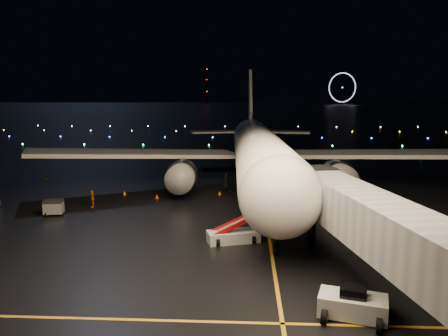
{
  "coord_description": "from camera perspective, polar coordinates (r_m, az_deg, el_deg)",
  "views": [
    {
      "loc": [
        9.95,
        -32.22,
        12.22
      ],
      "look_at": [
        7.67,
        12.0,
        5.0
      ],
      "focal_mm": 35.0,
      "sensor_mm": 36.0,
      "label": 1
    }
  ],
  "objects": [
    {
      "name": "baggage_cart_0",
      "position": [
        49.14,
        -21.37,
        -4.82
      ],
      "size": [
        2.1,
        1.64,
        1.61
      ],
      "primitive_type": "cube",
      "rotation": [
        0.0,
        0.0,
        0.18
      ],
      "color": "gray",
      "rests_on": "ground"
    },
    {
      "name": "safety_cone_1",
      "position": [
        55.19,
        -0.56,
        -3.27
      ],
      "size": [
        0.56,
        0.56,
        0.5
      ],
      "primitive_type": "cone",
      "rotation": [
        0.0,
        0.0,
        0.34
      ],
      "color": "#F86606",
      "rests_on": "ground"
    },
    {
      "name": "radio_mast",
      "position": [
        775.64,
        -2.26,
        10.71
      ],
      "size": [
        1.8,
        1.8,
        64.0
      ],
      "primitive_type": "cylinder",
      "color": "black",
      "rests_on": "ground"
    },
    {
      "name": "pushback_tug",
      "position": [
        26.54,
        16.47,
        -16.41
      ],
      "size": [
        4.11,
        2.91,
        1.77
      ],
      "primitive_type": "cube",
      "rotation": [
        0.0,
        0.0,
        -0.28
      ],
      "color": "silver",
      "rests_on": "ground"
    },
    {
      "name": "safety_cone_3",
      "position": [
        70.73,
        -22.28,
        -1.16
      ],
      "size": [
        0.65,
        0.65,
        0.56
      ],
      "primitive_type": "cone",
      "rotation": [
        0.0,
        0.0,
        -0.43
      ],
      "color": "#F86606",
      "rests_on": "ground"
    },
    {
      "name": "taxiway_lights",
      "position": [
        139.1,
        -1.16,
        4.29
      ],
      "size": [
        164.0,
        92.0,
        0.36
      ],
      "primitive_type": null,
      "color": "black",
      "rests_on": "ground"
    },
    {
      "name": "ferris_wheel",
      "position": [
        769.18,
        15.2,
        9.96
      ],
      "size": [
        49.33,
        16.8,
        52.0
      ],
      "primitive_type": null,
      "rotation": [
        0.0,
        0.0,
        0.26
      ],
      "color": "black",
      "rests_on": "ground"
    },
    {
      "name": "crew_c",
      "position": [
        51.18,
        -16.81,
        -3.85
      ],
      "size": [
        0.89,
        1.22,
        1.93
      ],
      "primitive_type": "imported",
      "rotation": [
        0.0,
        0.0,
        -1.15
      ],
      "color": "#E5590B",
      "rests_on": "ground"
    },
    {
      "name": "belt_loader",
      "position": [
        37.26,
        1.23,
        -7.37
      ],
      "size": [
        6.64,
        3.53,
        3.11
      ],
      "primitive_type": null,
      "rotation": [
        0.0,
        0.0,
        0.29
      ],
      "color": "silver",
      "rests_on": "ground"
    },
    {
      "name": "safety_cone_2",
      "position": [
        56.69,
        -12.87,
        -3.17
      ],
      "size": [
        0.46,
        0.46,
        0.5
      ],
      "primitive_type": "cone",
      "rotation": [
        0.0,
        0.0,
        -0.04
      ],
      "color": "#F86606",
      "rests_on": "ground"
    },
    {
      "name": "safety_cone_0",
      "position": [
        53.89,
        -8.75,
        -3.68
      ],
      "size": [
        0.54,
        0.54,
        0.5
      ],
      "primitive_type": "cone",
      "rotation": [
        0.0,
        0.0,
        -0.27
      ],
      "color": "#F86606",
      "rests_on": "ground"
    },
    {
      "name": "ground",
      "position": [
        332.6,
        1.25,
        7.15
      ],
      "size": [
        2000.0,
        2000.0,
        0.0
      ],
      "primitive_type": "plane",
      "color": "black",
      "rests_on": "ground"
    },
    {
      "name": "airliner",
      "position": [
        59.23,
        4.39,
        5.73
      ],
      "size": [
        62.61,
        59.68,
        17.2
      ],
      "primitive_type": null,
      "rotation": [
        0.0,
        0.0,
        0.03
      ],
      "color": "white",
      "rests_on": "ground"
    },
    {
      "name": "lane_centre",
      "position": [
        48.82,
        5.29,
        -5.26
      ],
      "size": [
        0.25,
        80.0,
        0.02
      ],
      "primitive_type": "cube",
      "color": "gold",
      "rests_on": "ground"
    }
  ]
}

